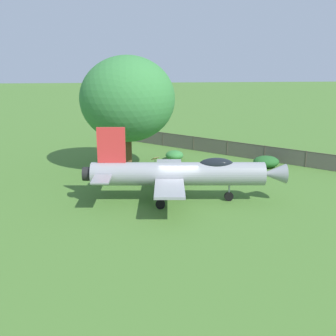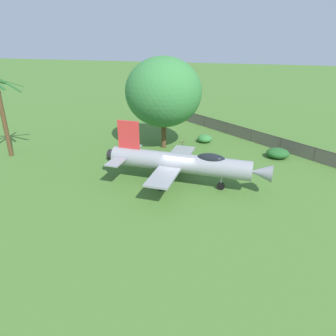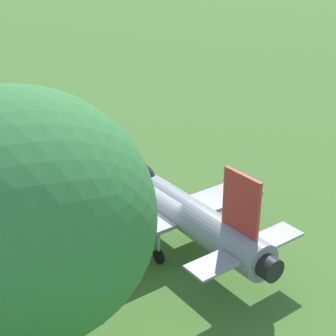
# 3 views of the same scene
# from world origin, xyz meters

# --- Properties ---
(ground_plane) EXTENTS (200.00, 200.00, 0.00)m
(ground_plane) POSITION_xyz_m (0.00, 0.00, 0.00)
(ground_plane) COLOR #47722D
(display_jet) EXTENTS (8.60, 13.17, 4.90)m
(display_jet) POSITION_xyz_m (0.02, 0.36, 1.89)
(display_jet) COLOR gray
(display_jet) RESTS_ON ground_plane
(shade_tree) EXTENTS (7.18, 7.59, 9.19)m
(shade_tree) POSITION_xyz_m (-8.09, -3.30, 5.76)
(shade_tree) COLOR brown
(shade_tree) RESTS_ON ground_plane
(info_plaque) EXTENTS (0.68, 0.72, 1.14)m
(info_plaque) POSITION_xyz_m (-7.40, -1.17, 0.85)
(info_plaque) COLOR #333333
(info_plaque) RESTS_ON ground_plane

